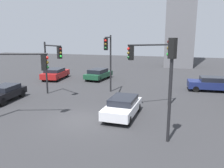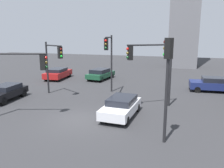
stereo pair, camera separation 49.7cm
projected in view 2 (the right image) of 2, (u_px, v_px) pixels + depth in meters
name	position (u px, v px, depth m)	size (l,w,h in m)	color
ground_plane	(79.00, 120.00, 15.12)	(96.98, 96.98, 0.00)	#2D2D30
traffic_light_0	(109.00, 53.00, 20.62)	(0.67, 3.05, 5.49)	black
traffic_light_1	(151.00, 61.00, 16.85)	(3.06, 2.27, 4.99)	black
traffic_light_2	(53.00, 59.00, 20.41)	(2.58, 1.60, 4.89)	black
traffic_light_3	(167.00, 72.00, 11.19)	(0.49, 0.43, 5.36)	black
traffic_light_4	(17.00, 70.00, 14.78)	(3.84, 1.46, 4.56)	black
car_1	(58.00, 73.00, 29.13)	(2.57, 4.78, 1.37)	maroon
car_2	(213.00, 84.00, 22.55)	(4.48, 2.25, 1.43)	navy
car_3	(100.00, 74.00, 28.74)	(2.48, 4.58, 1.36)	#19472D
car_4	(121.00, 106.00, 15.63)	(1.97, 4.22, 1.33)	silver
car_5	(6.00, 92.00, 19.65)	(2.22, 4.19, 1.30)	black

